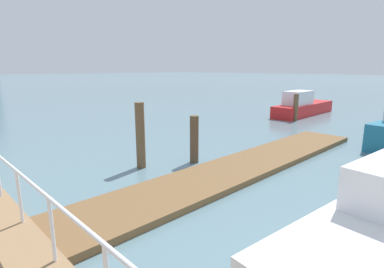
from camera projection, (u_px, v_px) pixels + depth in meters
ground_plane at (28, 133)px, 15.59m from camera, size 300.00×300.00×0.00m
floating_dock at (241, 167)px, 10.00m from camera, size 13.56×2.00×0.18m
boardwalk_railing at (50, 211)px, 4.50m from camera, size 0.06×23.53×1.08m
dock_piling_0 at (296, 107)px, 19.09m from camera, size 0.30×0.30×1.70m
dock_piling_1 at (194, 139)px, 10.66m from camera, size 0.31×0.31×1.69m
dock_piling_3 at (140, 136)px, 10.05m from camera, size 0.31×0.31×2.22m
moored_boat_0 at (302, 106)px, 21.47m from camera, size 6.67×1.65×1.75m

